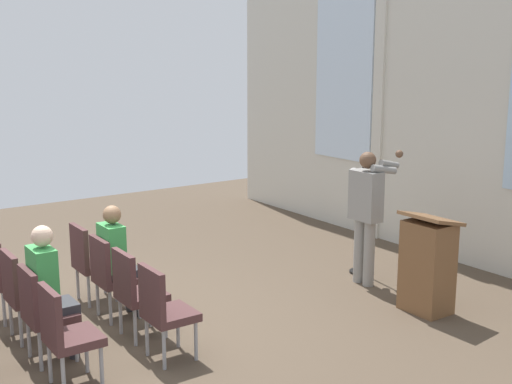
{
  "coord_description": "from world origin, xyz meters",
  "views": [
    {
      "loc": [
        6.28,
        -2.45,
        2.86
      ],
      "look_at": [
        0.14,
        1.86,
        1.32
      ],
      "focal_mm": 46.25,
      "sensor_mm": 36.0,
      "label": 1
    }
  ],
  "objects_px": {
    "speaker": "(366,208)",
    "chair_r1_c1": "(23,290)",
    "audience_r1_c2": "(49,286)",
    "chair_r0_c3": "(163,307)",
    "chair_r0_c1": "(110,272)",
    "audience_r0_c1": "(117,255)",
    "chair_r0_c0": "(89,258)",
    "chair_r1_c3": "(65,331)",
    "lectern": "(427,265)",
    "chair_r1_c2": "(42,308)",
    "chair_r0_c2": "(135,289)",
    "chair_r1_c0": "(6,273)",
    "mic_stand": "(360,249)"
  },
  "relations": [
    {
      "from": "chair_r0_c2",
      "to": "chair_r1_c2",
      "type": "height_order",
      "value": "same"
    },
    {
      "from": "audience_r1_c2",
      "to": "speaker",
      "type": "bearing_deg",
      "value": 88.06
    },
    {
      "from": "chair_r0_c2",
      "to": "chair_r1_c0",
      "type": "bearing_deg",
      "value": -142.96
    },
    {
      "from": "speaker",
      "to": "chair_r1_c1",
      "type": "height_order",
      "value": "speaker"
    },
    {
      "from": "chair_r0_c1",
      "to": "audience_r0_c1",
      "type": "bearing_deg",
      "value": 90.0
    },
    {
      "from": "chair_r0_c1",
      "to": "chair_r1_c1",
      "type": "relative_size",
      "value": 1.0
    },
    {
      "from": "chair_r0_c0",
      "to": "chair_r1_c3",
      "type": "bearing_deg",
      "value": -26.71
    },
    {
      "from": "audience_r1_c2",
      "to": "chair_r0_c3",
      "type": "bearing_deg",
      "value": 54.1
    },
    {
      "from": "speaker",
      "to": "chair_r0_c1",
      "type": "relative_size",
      "value": 1.82
    },
    {
      "from": "chair_r0_c0",
      "to": "chair_r1_c3",
      "type": "height_order",
      "value": "same"
    },
    {
      "from": "speaker",
      "to": "chair_r0_c0",
      "type": "bearing_deg",
      "value": -114.05
    },
    {
      "from": "chair_r0_c0",
      "to": "chair_r1_c0",
      "type": "distance_m",
      "value": 0.95
    },
    {
      "from": "speaker",
      "to": "lectern",
      "type": "bearing_deg",
      "value": -4.83
    },
    {
      "from": "speaker",
      "to": "chair_r1_c0",
      "type": "xyz_separation_m",
      "value": [
        -1.39,
        -4.08,
        -0.46
      ]
    },
    {
      "from": "mic_stand",
      "to": "lectern",
      "type": "bearing_deg",
      "value": -13.44
    },
    {
      "from": "chair_r0_c1",
      "to": "chair_r0_c3",
      "type": "height_order",
      "value": "same"
    },
    {
      "from": "audience_r0_c1",
      "to": "chair_r1_c1",
      "type": "relative_size",
      "value": 1.37
    },
    {
      "from": "chair_r0_c1",
      "to": "audience_r0_c1",
      "type": "distance_m",
      "value": 0.2
    },
    {
      "from": "chair_r0_c0",
      "to": "chair_r0_c3",
      "type": "relative_size",
      "value": 1.0
    },
    {
      "from": "lectern",
      "to": "audience_r0_c1",
      "type": "relative_size",
      "value": 0.9
    },
    {
      "from": "speaker",
      "to": "chair_r1_c2",
      "type": "distance_m",
      "value": 4.1
    },
    {
      "from": "chair_r1_c3",
      "to": "chair_r1_c1",
      "type": "bearing_deg",
      "value": 180.0
    },
    {
      "from": "speaker",
      "to": "chair_r0_c0",
      "type": "height_order",
      "value": "speaker"
    },
    {
      "from": "chair_r0_c0",
      "to": "audience_r0_c1",
      "type": "height_order",
      "value": "audience_r0_c1"
    },
    {
      "from": "mic_stand",
      "to": "chair_r0_c3",
      "type": "xyz_separation_m",
      "value": [
        0.83,
        -3.37,
        0.2
      ]
    },
    {
      "from": "chair_r0_c0",
      "to": "chair_r1_c3",
      "type": "xyz_separation_m",
      "value": [
        1.89,
        -0.95,
        0.0
      ]
    },
    {
      "from": "chair_r1_c0",
      "to": "chair_r1_c2",
      "type": "distance_m",
      "value": 1.26
    },
    {
      "from": "chair_r0_c0",
      "to": "chair_r1_c2",
      "type": "relative_size",
      "value": 1.0
    },
    {
      "from": "chair_r0_c2",
      "to": "chair_r0_c1",
      "type": "bearing_deg",
      "value": 180.0
    },
    {
      "from": "chair_r0_c2",
      "to": "chair_r1_c2",
      "type": "distance_m",
      "value": 0.95
    },
    {
      "from": "audience_r0_c1",
      "to": "chair_r0_c3",
      "type": "xyz_separation_m",
      "value": [
        1.26,
        -0.08,
        -0.18
      ]
    },
    {
      "from": "audience_r1_c2",
      "to": "chair_r1_c0",
      "type": "bearing_deg",
      "value": -176.34
    },
    {
      "from": "lectern",
      "to": "chair_r0_c0",
      "type": "relative_size",
      "value": 1.23
    },
    {
      "from": "chair_r0_c0",
      "to": "chair_r1_c3",
      "type": "distance_m",
      "value": 2.11
    },
    {
      "from": "chair_r0_c3",
      "to": "mic_stand",
      "type": "bearing_deg",
      "value": 103.84
    },
    {
      "from": "chair_r0_c0",
      "to": "chair_r1_c1",
      "type": "height_order",
      "value": "same"
    },
    {
      "from": "chair_r0_c3",
      "to": "chair_r1_c1",
      "type": "distance_m",
      "value": 1.58
    },
    {
      "from": "chair_r1_c1",
      "to": "audience_r0_c1",
      "type": "bearing_deg",
      "value": 90.0
    },
    {
      "from": "lectern",
      "to": "chair_r1_c2",
      "type": "relative_size",
      "value": 1.23
    },
    {
      "from": "chair_r0_c3",
      "to": "chair_r1_c0",
      "type": "height_order",
      "value": "same"
    },
    {
      "from": "chair_r0_c3",
      "to": "audience_r1_c2",
      "type": "height_order",
      "value": "audience_r1_c2"
    },
    {
      "from": "chair_r0_c1",
      "to": "chair_r1_c3",
      "type": "xyz_separation_m",
      "value": [
        1.26,
        -0.95,
        0.0
      ]
    },
    {
      "from": "chair_r0_c0",
      "to": "chair_r0_c3",
      "type": "xyz_separation_m",
      "value": [
        1.89,
        0.0,
        0.0
      ]
    },
    {
      "from": "chair_r0_c3",
      "to": "chair_r0_c1",
      "type": "bearing_deg",
      "value": 180.0
    },
    {
      "from": "chair_r1_c0",
      "to": "speaker",
      "type": "bearing_deg",
      "value": 71.11
    },
    {
      "from": "mic_stand",
      "to": "chair_r1_c1",
      "type": "relative_size",
      "value": 1.65
    },
    {
      "from": "chair_r1_c1",
      "to": "speaker",
      "type": "bearing_deg",
      "value": 79.37
    },
    {
      "from": "chair_r1_c0",
      "to": "chair_r1_c3",
      "type": "xyz_separation_m",
      "value": [
        1.89,
        0.0,
        0.0
      ]
    },
    {
      "from": "mic_stand",
      "to": "chair_r1_c1",
      "type": "distance_m",
      "value": 4.35
    },
    {
      "from": "speaker",
      "to": "chair_r0_c3",
      "type": "bearing_deg",
      "value": -81.01
    }
  ]
}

